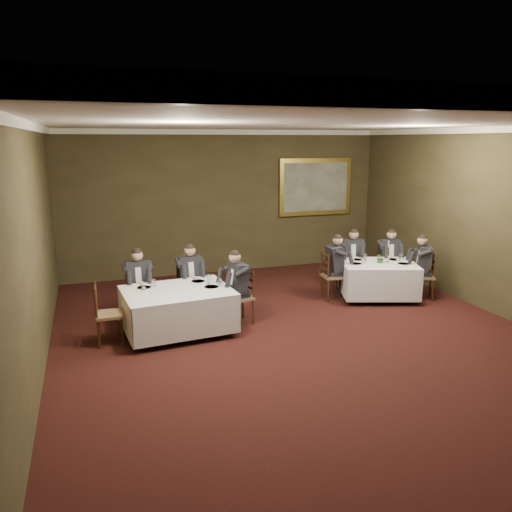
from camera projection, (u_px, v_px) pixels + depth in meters
ground at (309, 345)px, 8.11m from camera, size 10.00×10.00×0.00m
ceiling at (314, 123)px, 7.32m from camera, size 8.00×10.00×0.10m
back_wall at (226, 202)px, 12.32m from camera, size 8.00×0.10×3.50m
left_wall at (30, 259)px, 6.46m from camera, size 0.10×10.00×3.50m
crown_molding at (314, 127)px, 7.33m from camera, size 8.00×10.00×0.12m
table_main at (378, 278)px, 10.41m from camera, size 1.82×1.59×0.67m
table_second at (178, 307)px, 8.56m from camera, size 1.92×1.53×0.67m
chair_main_backleft at (351, 275)px, 11.21m from camera, size 0.57×0.56×1.00m
diner_main_backleft at (352, 266)px, 11.14m from camera, size 0.55×0.60×1.35m
chair_main_backright at (387, 275)px, 11.21m from camera, size 0.53×0.51×1.00m
diner_main_backright at (388, 266)px, 11.15m from camera, size 0.50×0.56×1.35m
chair_main_endleft at (332, 285)px, 10.45m from camera, size 0.45×0.47×1.00m
diner_main_endleft at (333, 275)px, 10.40m from camera, size 0.51×0.44×1.35m
chair_main_endright at (423, 285)px, 10.45m from camera, size 0.58×0.59×1.00m
diner_main_endright at (424, 275)px, 10.40m from camera, size 0.61×0.58×1.35m
chair_sec_backleft at (139, 304)px, 9.24m from camera, size 0.44×0.42×1.00m
diner_sec_backleft at (139, 293)px, 9.18m from camera, size 0.42×0.48×1.35m
chair_sec_backright at (190, 298)px, 9.62m from camera, size 0.47×0.45×1.00m
diner_sec_backright at (190, 287)px, 9.56m from camera, size 0.44×0.51×1.35m
chair_sec_endright at (240, 308)px, 9.04m from camera, size 0.50×0.51×1.00m
diner_sec_endright at (239, 296)px, 8.99m from camera, size 0.55×0.48×1.35m
chair_sec_endleft at (109, 326)px, 8.15m from camera, size 0.43×0.45×1.00m
centerpiece at (381, 257)px, 10.33m from camera, size 0.24×0.21×0.24m
candlestick at (388, 254)px, 10.35m from camera, size 0.07×0.07×0.48m
place_setting_table_main at (358, 258)px, 10.68m from camera, size 0.33×0.31×0.14m
place_setting_table_second at (147, 285)px, 8.67m from camera, size 0.33×0.31×0.14m
painting at (315, 187)px, 12.95m from camera, size 2.00×0.09×1.46m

